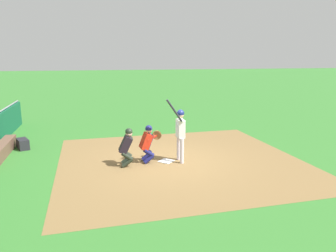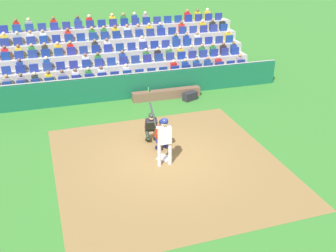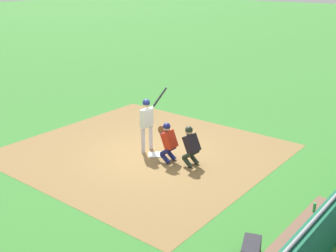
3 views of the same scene
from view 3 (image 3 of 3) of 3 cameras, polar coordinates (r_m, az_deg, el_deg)
name	(u,v)px [view 3 (image 3 of 3)]	position (r m, az deg, el deg)	size (l,w,h in m)	color
ground_plane	(155,155)	(13.97, -1.71, -3.92)	(160.00, 160.00, 0.00)	#34762D
infield_dirt_patch	(144,151)	(14.27, -3.23, -3.39)	(7.72, 8.15, 0.01)	olive
home_plate_marker	(155,155)	(13.96, -1.71, -3.86)	(0.44, 0.44, 0.02)	white
batter_at_plate	(147,119)	(13.93, -2.83, 0.97)	(0.65, 0.70, 2.21)	silver
catcher_crouching	(168,140)	(13.25, -0.01, -1.87)	(0.49, 0.74, 1.30)	navy
home_plate_umpire	(191,144)	(13.00, 3.06, -2.46)	(0.48, 0.49, 1.28)	#242C21
dugout_bench	(297,238)	(9.91, 16.94, -14.15)	(3.40, 0.40, 0.44)	brown
water_bottle_on_bench	(314,207)	(10.47, 19.08, -10.30)	(0.07, 0.07, 0.23)	green
equipment_duffel_bag	(251,251)	(9.31, 11.09, -16.17)	(0.70, 0.36, 0.40)	#25242A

